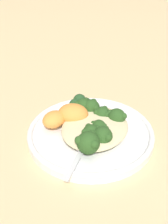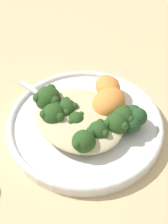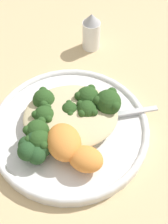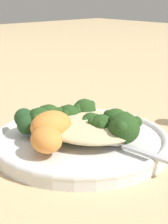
{
  "view_description": "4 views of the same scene",
  "coord_description": "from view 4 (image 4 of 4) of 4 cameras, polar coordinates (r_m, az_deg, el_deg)",
  "views": [
    {
      "loc": [
        0.49,
        0.19,
        0.41
      ],
      "look_at": [
        0.0,
        -0.01,
        0.06
      ],
      "focal_mm": 50.0,
      "sensor_mm": 36.0,
      "label": 1
    },
    {
      "loc": [
        -0.27,
        0.3,
        0.49
      ],
      "look_at": [
        0.02,
        0.0,
        0.04
      ],
      "focal_mm": 60.0,
      "sensor_mm": 36.0,
      "label": 2
    },
    {
      "loc": [
        -0.0,
        -0.29,
        0.44
      ],
      "look_at": [
        0.03,
        0.0,
        0.06
      ],
      "focal_mm": 50.0,
      "sensor_mm": 36.0,
      "label": 3
    },
    {
      "loc": [
        0.4,
        -0.34,
        0.22
      ],
      "look_at": [
        0.01,
        0.02,
        0.05
      ],
      "focal_mm": 60.0,
      "sensor_mm": 36.0,
      "label": 4
    }
  ],
  "objects": [
    {
      "name": "broccoli_stalk_2",
      "position": [
        0.54,
        3.96,
        -1.72
      ],
      "size": [
        0.07,
        0.11,
        0.04
      ],
      "rotation": [
        0.0,
        0.0,
        1.13
      ],
      "color": "#8EB25B",
      "rests_on": "plate"
    },
    {
      "name": "broccoli_stalk_0",
      "position": [
        0.52,
        5.02,
        -2.61
      ],
      "size": [
        0.11,
        0.1,
        0.04
      ],
      "rotation": [
        0.0,
        0.0,
        0.7
      ],
      "color": "#8EB25B",
      "rests_on": "plate"
    },
    {
      "name": "broccoli_stalk_4",
      "position": [
        0.59,
        -0.49,
        -0.46
      ],
      "size": [
        0.07,
        0.11,
        0.04
      ],
      "rotation": [
        0.0,
        0.0,
        2.06
      ],
      "color": "#8EB25B",
      "rests_on": "plate"
    },
    {
      "name": "sweet_potato_chunk_0",
      "position": [
        0.49,
        -5.74,
        -4.19
      ],
      "size": [
        0.06,
        0.06,
        0.03
      ],
      "primitive_type": "ellipsoid",
      "rotation": [
        0.0,
        0.0,
        2.72
      ],
      "color": "orange",
      "rests_on": "plate"
    },
    {
      "name": "broccoli_stalk_7",
      "position": [
        0.56,
        -6.28,
        -1.42
      ],
      "size": [
        0.09,
        0.04,
        0.04
      ],
      "rotation": [
        0.0,
        0.0,
        3.22
      ],
      "color": "#8EB25B",
      "rests_on": "plate"
    },
    {
      "name": "plate",
      "position": [
        0.56,
        -0.51,
        -4.38
      ],
      "size": [
        0.26,
        0.26,
        0.02
      ],
      "color": "white",
      "rests_on": "ground_plane"
    },
    {
      "name": "ground_plane",
      "position": [
        0.56,
        -1.76,
        -5.25
      ],
      "size": [
        4.0,
        4.0,
        0.0
      ],
      "primitive_type": "plane",
      "color": "#D6B784"
    },
    {
      "name": "broccoli_stalk_3",
      "position": [
        0.55,
        -0.12,
        -2.15
      ],
      "size": [
        0.03,
        0.09,
        0.03
      ],
      "rotation": [
        0.0,
        0.0,
        1.54
      ],
      "color": "#8EB25B",
      "rests_on": "plate"
    },
    {
      "name": "broccoli_stalk_6",
      "position": [
        0.56,
        -4.97,
        -1.18
      ],
      "size": [
        0.1,
        0.05,
        0.04
      ],
      "rotation": [
        0.0,
        0.0,
        2.89
      ],
      "color": "#8EB25B",
      "rests_on": "plate"
    },
    {
      "name": "spoon",
      "position": [
        0.51,
        5.11,
        -4.62
      ],
      "size": [
        0.12,
        0.03,
        0.01
      ],
      "rotation": [
        0.0,
        0.0,
        0.07
      ],
      "color": "silver",
      "rests_on": "plate"
    },
    {
      "name": "broccoli_stalk_1",
      "position": [
        0.53,
        1.21,
        -2.48
      ],
      "size": [
        0.07,
        0.09,
        0.03
      ],
      "rotation": [
        0.0,
        0.0,
        1.0
      ],
      "color": "#8EB25B",
      "rests_on": "plate"
    },
    {
      "name": "quinoa_mound",
      "position": [
        0.55,
        0.48,
        -2.1
      ],
      "size": [
        0.15,
        0.13,
        0.02
      ],
      "primitive_type": "ellipsoid",
      "color": "beige",
      "rests_on": "plate"
    },
    {
      "name": "sweet_potato_chunk_1",
      "position": [
        0.53,
        -4.97,
        -2.12
      ],
      "size": [
        0.06,
        0.07,
        0.04
      ],
      "primitive_type": "ellipsoid",
      "rotation": [
        0.0,
        0.0,
        4.88
      ],
      "color": "orange",
      "rests_on": "plate"
    },
    {
      "name": "broccoli_stalk_5",
      "position": [
        0.57,
        -2.46,
        -1.08
      ],
      "size": [
        0.08,
        0.08,
        0.03
      ],
      "rotation": [
        0.0,
        0.0,
        2.32
      ],
      "color": "#8EB25B",
      "rests_on": "plate"
    },
    {
      "name": "kale_tuft",
      "position": [
        0.56,
        -7.99,
        -1.31
      ],
      "size": [
        0.05,
        0.05,
        0.03
      ],
      "color": "#234723",
      "rests_on": "plate"
    }
  ]
}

